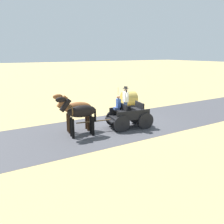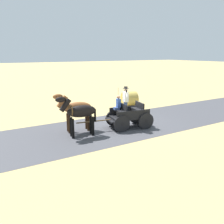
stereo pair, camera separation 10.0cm
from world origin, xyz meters
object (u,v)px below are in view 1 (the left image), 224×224
hay_bale (129,99)px  horse_drawn_carriage (128,114)px  horse_off_side (76,109)px  horse_near_side (80,112)px

hay_bale → horse_drawn_carriage: bearing=144.4°
horse_off_side → hay_bale: (3.95, -6.40, -0.72)m
horse_near_side → hay_bale: (4.83, -6.55, -0.72)m
horse_drawn_carriage → hay_bale: bearing=-35.6°
horse_drawn_carriage → horse_off_side: 3.10m
horse_near_side → horse_drawn_carriage: bearing=-90.8°
horse_drawn_carriage → horse_near_side: (0.04, 3.06, 0.51)m
horse_near_side → horse_off_side: (0.88, -0.14, 0.00)m
horse_off_side → horse_drawn_carriage: bearing=-107.7°
horse_off_side → hay_bale: bearing=-58.4°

